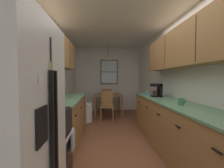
{
  "coord_description": "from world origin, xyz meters",
  "views": [
    {
      "loc": [
        -0.27,
        -2.26,
        1.31
      ],
      "look_at": [
        0.01,
        1.48,
        1.16
      ],
      "focal_mm": 23.03,
      "sensor_mm": 36.0,
      "label": 1
    }
  ],
  "objects_px": {
    "trash_bin": "(87,112)",
    "mug_spare": "(181,102)",
    "refrigerator": "(0,144)",
    "storage_canister": "(54,99)",
    "dining_table": "(108,97)",
    "dining_chair_far": "(107,99)",
    "coffee_maker": "(157,90)",
    "fruit_bowl": "(149,93)",
    "microwave_over_range": "(28,47)",
    "stove_range": "(40,149)",
    "dining_chair_near": "(107,104)"
  },
  "relations": [
    {
      "from": "refrigerator",
      "to": "microwave_over_range",
      "type": "distance_m",
      "value": 1.09
    },
    {
      "from": "coffee_maker",
      "to": "stove_range",
      "type": "bearing_deg",
      "value": -144.96
    },
    {
      "from": "dining_table",
      "to": "dining_chair_far",
      "type": "relative_size",
      "value": 1.06
    },
    {
      "from": "trash_bin",
      "to": "stove_range",
      "type": "bearing_deg",
      "value": -96.4
    },
    {
      "from": "dining_table",
      "to": "dining_chair_far",
      "type": "xyz_separation_m",
      "value": [
        -0.02,
        0.62,
        -0.13
      ]
    },
    {
      "from": "refrigerator",
      "to": "storage_canister",
      "type": "bearing_deg",
      "value": 91.9
    },
    {
      "from": "microwave_over_range",
      "to": "dining_chair_far",
      "type": "height_order",
      "value": "microwave_over_range"
    },
    {
      "from": "dining_chair_far",
      "to": "trash_bin",
      "type": "relative_size",
      "value": 1.62
    },
    {
      "from": "stove_range",
      "to": "coffee_maker",
      "type": "distance_m",
      "value": 2.48
    },
    {
      "from": "mug_spare",
      "to": "fruit_bowl",
      "type": "bearing_deg",
      "value": 90.26
    },
    {
      "from": "stove_range",
      "to": "dining_chair_far",
      "type": "distance_m",
      "value": 4.1
    },
    {
      "from": "trash_bin",
      "to": "dining_chair_far",
      "type": "bearing_deg",
      "value": 64.46
    },
    {
      "from": "stove_range",
      "to": "dining_table",
      "type": "distance_m",
      "value": 3.51
    },
    {
      "from": "refrigerator",
      "to": "coffee_maker",
      "type": "xyz_separation_m",
      "value": [
        1.94,
        2.09,
        0.19
      ]
    },
    {
      "from": "microwave_over_range",
      "to": "dining_chair_far",
      "type": "xyz_separation_m",
      "value": [
        1.06,
        3.99,
        -1.17
      ]
    },
    {
      "from": "stove_range",
      "to": "dining_chair_far",
      "type": "relative_size",
      "value": 1.22
    },
    {
      "from": "trash_bin",
      "to": "mug_spare",
      "type": "xyz_separation_m",
      "value": [
        1.65,
        -2.25,
        0.67
      ]
    },
    {
      "from": "stove_range",
      "to": "mug_spare",
      "type": "relative_size",
      "value": 8.81
    },
    {
      "from": "refrigerator",
      "to": "storage_canister",
      "type": "height_order",
      "value": "refrigerator"
    },
    {
      "from": "refrigerator",
      "to": "dining_chair_far",
      "type": "distance_m",
      "value": 4.8
    },
    {
      "from": "dining_table",
      "to": "dining_chair_near",
      "type": "relative_size",
      "value": 1.06
    },
    {
      "from": "mug_spare",
      "to": "dining_chair_near",
      "type": "bearing_deg",
      "value": 113.64
    },
    {
      "from": "storage_canister",
      "to": "fruit_bowl",
      "type": "height_order",
      "value": "storage_canister"
    },
    {
      "from": "stove_range",
      "to": "dining_chair_far",
      "type": "bearing_deg",
      "value": 76.65
    },
    {
      "from": "microwave_over_range",
      "to": "fruit_bowl",
      "type": "height_order",
      "value": "microwave_over_range"
    },
    {
      "from": "dining_chair_near",
      "to": "storage_canister",
      "type": "xyz_separation_m",
      "value": [
        -0.91,
        -2.2,
        0.49
      ]
    },
    {
      "from": "mug_spare",
      "to": "dining_table",
      "type": "bearing_deg",
      "value": 108.02
    },
    {
      "from": "dining_table",
      "to": "coffee_maker",
      "type": "distance_m",
      "value": 2.27
    },
    {
      "from": "dining_table",
      "to": "fruit_bowl",
      "type": "distance_m",
      "value": 1.82
    },
    {
      "from": "dining_chair_far",
      "to": "dining_chair_near",
      "type": "bearing_deg",
      "value": -92.14
    },
    {
      "from": "mug_spare",
      "to": "coffee_maker",
      "type": "bearing_deg",
      "value": 88.33
    },
    {
      "from": "stove_range",
      "to": "mug_spare",
      "type": "distance_m",
      "value": 2.04
    },
    {
      "from": "dining_chair_near",
      "to": "refrigerator",
      "type": "bearing_deg",
      "value": -104.03
    },
    {
      "from": "stove_range",
      "to": "storage_canister",
      "type": "height_order",
      "value": "stove_range"
    },
    {
      "from": "coffee_maker",
      "to": "fruit_bowl",
      "type": "height_order",
      "value": "coffee_maker"
    },
    {
      "from": "dining_table",
      "to": "dining_chair_far",
      "type": "distance_m",
      "value": 0.63
    },
    {
      "from": "dining_table",
      "to": "storage_canister",
      "type": "distance_m",
      "value": 3.01
    },
    {
      "from": "refrigerator",
      "to": "trash_bin",
      "type": "xyz_separation_m",
      "value": [
        0.26,
        3.33,
        -0.58
      ]
    },
    {
      "from": "storage_canister",
      "to": "microwave_over_range",
      "type": "bearing_deg",
      "value": -101.14
    },
    {
      "from": "storage_canister",
      "to": "coffee_maker",
      "type": "relative_size",
      "value": 0.62
    },
    {
      "from": "fruit_bowl",
      "to": "dining_table",
      "type": "bearing_deg",
      "value": 122.76
    },
    {
      "from": "dining_chair_near",
      "to": "storage_canister",
      "type": "height_order",
      "value": "storage_canister"
    },
    {
      "from": "microwave_over_range",
      "to": "mug_spare",
      "type": "xyz_separation_m",
      "value": [
        2.06,
        0.37,
        -0.72
      ]
    },
    {
      "from": "microwave_over_range",
      "to": "dining_chair_far",
      "type": "relative_size",
      "value": 0.7
    },
    {
      "from": "stove_range",
      "to": "fruit_bowl",
      "type": "xyz_separation_m",
      "value": [
        1.94,
        1.87,
        0.46
      ]
    },
    {
      "from": "dining_chair_near",
      "to": "coffee_maker",
      "type": "relative_size",
      "value": 3.09
    },
    {
      "from": "stove_range",
      "to": "mug_spare",
      "type": "xyz_separation_m",
      "value": [
        1.94,
        0.37,
        0.48
      ]
    },
    {
      "from": "dining_chair_far",
      "to": "refrigerator",
      "type": "bearing_deg",
      "value": -100.97
    },
    {
      "from": "trash_bin",
      "to": "dining_chair_near",
      "type": "bearing_deg",
      "value": 11.97
    },
    {
      "from": "microwave_over_range",
      "to": "coffee_maker",
      "type": "xyz_separation_m",
      "value": [
        2.09,
        1.38,
        -0.62
      ]
    }
  ]
}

